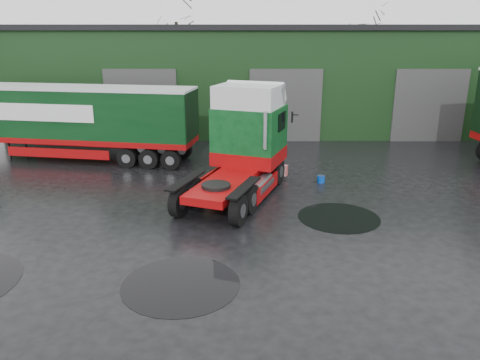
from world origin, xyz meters
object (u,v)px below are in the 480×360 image
at_px(warehouse, 278,74).
at_px(wash_bucket, 321,179).
at_px(hero_tractor, 233,145).
at_px(trailer_left, 78,123).
at_px(tree_back_a, 177,45).
at_px(tree_back_b, 361,57).

xyz_separation_m(warehouse, wash_bucket, (0.85, -13.57, -3.01)).
distance_m(hero_tractor, trailer_left, 9.30).
relative_size(wash_bucket, tree_back_a, 0.03).
bearing_deg(hero_tractor, tree_back_b, 87.32).
bearing_deg(trailer_left, tree_back_b, -32.87).
relative_size(tree_back_a, tree_back_b, 1.27).
distance_m(warehouse, tree_back_b, 12.82).
relative_size(trailer_left, wash_bucket, 36.63).
xyz_separation_m(warehouse, tree_back_a, (-8.00, 10.00, 1.59)).
distance_m(hero_tractor, tree_back_b, 27.73).
bearing_deg(wash_bucket, hero_tractor, -151.90).
distance_m(tree_back_a, tree_back_b, 16.03).
distance_m(wash_bucket, tree_back_a, 25.60).
bearing_deg(tree_back_b, warehouse, -128.66).
xyz_separation_m(tree_back_a, tree_back_b, (16.00, 0.00, -1.00)).
bearing_deg(hero_tractor, wash_bucket, 48.30).
relative_size(trailer_left, tree_back_a, 1.20).
bearing_deg(tree_back_b, wash_bucket, -106.86).
relative_size(hero_tractor, trailer_left, 0.58).
relative_size(warehouse, hero_tractor, 4.92).
xyz_separation_m(hero_tractor, tree_back_b, (10.76, 25.50, 1.71)).
xyz_separation_m(wash_bucket, tree_back_a, (-8.85, 23.57, 4.60)).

